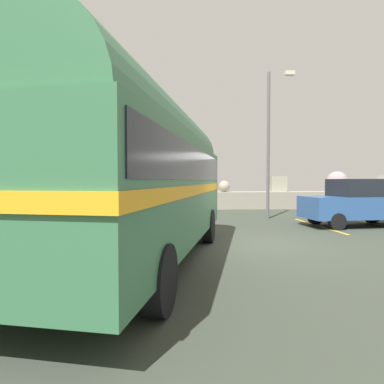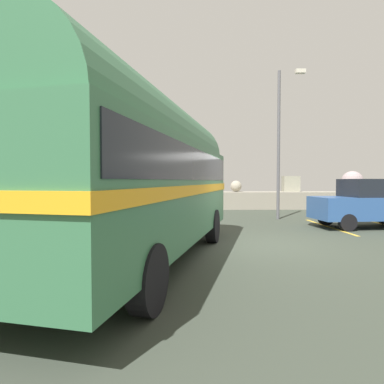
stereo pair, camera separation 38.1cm
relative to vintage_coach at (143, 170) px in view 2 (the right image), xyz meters
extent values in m
cube|color=#363D33|center=(2.87, 1.84, -2.04)|extent=(32.00, 26.00, 0.02)
cube|color=gray|center=(2.87, 13.64, -1.50)|extent=(31.36, 1.80, 1.10)
cube|color=gray|center=(-9.16, 13.17, -0.37)|extent=(1.33, 1.11, 1.16)
sphere|color=gray|center=(-6.39, 13.96, -0.40)|extent=(1.10, 1.10, 1.10)
cube|color=gray|center=(-2.43, 14.08, -0.40)|extent=(1.35, 1.35, 1.10)
cube|color=#A38980|center=(1.62, 13.49, -0.30)|extent=(1.67, 1.69, 1.29)
sphere|color=#9E9783|center=(4.27, 13.87, -0.59)|extent=(0.72, 0.72, 0.72)
cube|color=gray|center=(7.93, 14.11, -0.44)|extent=(1.12, 1.12, 1.02)
sphere|color=gray|center=(11.50, 13.10, -0.29)|extent=(1.32, 1.32, 1.32)
cube|color=gold|center=(6.51, 5.34, -2.03)|extent=(0.12, 4.40, 0.01)
cylinder|color=black|center=(-0.42, 2.79, -1.55)|extent=(0.51, 1.00, 0.96)
cylinder|color=black|center=(1.72, 2.24, -1.55)|extent=(0.51, 1.00, 0.96)
cylinder|color=black|center=(-1.72, -2.25, -1.55)|extent=(0.51, 1.00, 0.96)
cylinder|color=black|center=(0.41, -2.80, -1.55)|extent=(0.51, 1.00, 0.96)
cube|color=#346B47|center=(0.00, 0.00, -0.48)|extent=(4.43, 8.73, 2.10)
cylinder|color=#346B47|center=(0.00, 0.00, 0.57)|extent=(4.15, 8.36, 2.20)
cube|color=gold|center=(0.00, 0.00, -0.42)|extent=(4.50, 8.83, 0.20)
cube|color=black|center=(0.00, 0.00, 0.10)|extent=(4.38, 8.42, 0.64)
cube|color=silver|center=(1.07, 4.13, -1.35)|extent=(2.25, 0.73, 0.28)
cylinder|color=black|center=(-5.03, 3.74, -1.55)|extent=(0.50, 1.00, 0.96)
cylinder|color=black|center=(-2.89, 3.21, -1.55)|extent=(0.50, 1.00, 0.96)
cube|color=silver|center=(-3.56, 5.09, -1.35)|extent=(2.25, 0.70, 0.28)
cylinder|color=black|center=(6.70, 4.22, -1.72)|extent=(0.63, 0.24, 0.62)
cylinder|color=black|center=(6.59, 5.75, -1.72)|extent=(0.63, 0.24, 0.62)
cube|color=#2D5392|center=(7.91, 5.08, -1.27)|extent=(4.21, 1.99, 0.84)
cube|color=black|center=(8.16, 5.10, -0.51)|extent=(2.31, 1.72, 0.68)
cylinder|color=#5B5B60|center=(5.28, 7.91, 1.39)|extent=(0.14, 0.14, 6.88)
cube|color=beige|center=(6.18, 7.68, 4.73)|extent=(0.44, 0.24, 0.18)
camera|label=1|loc=(0.51, -7.08, -0.24)|focal=30.39mm
camera|label=2|loc=(0.89, -7.10, -0.24)|focal=30.39mm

